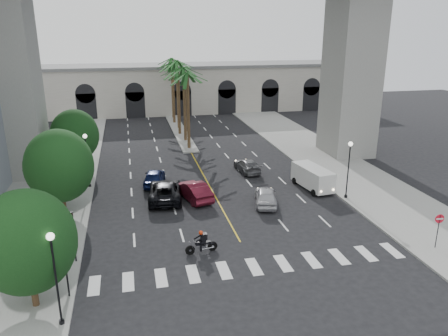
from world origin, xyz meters
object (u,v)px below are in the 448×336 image
traffic_signal_far (72,228)px  car_d (247,165)px  lamp_post_right (349,165)px  car_b (194,191)px  car_a (266,196)px  traffic_signal_near (65,259)px  lamp_post_left_near (55,271)px  cargo_van (313,177)px  lamp_post_left_far (87,156)px  do_not_enter_sign (439,224)px  car_e (154,177)px  pedestrian_a (21,264)px  motorcycle_rider (202,243)px  car_c (165,191)px

traffic_signal_far → car_d: size_ratio=0.77×
lamp_post_right → car_b: 13.93m
car_b → car_a: bearing=141.8°
traffic_signal_near → lamp_post_left_near: bearing=-92.3°
lamp_post_right → traffic_signal_far: bearing=-164.0°
car_d → cargo_van: size_ratio=0.90×
lamp_post_left_far → cargo_van: (20.91, -4.88, -2.03)m
do_not_enter_sign → car_e: bearing=141.3°
lamp_post_right → car_a: 7.85m
lamp_post_right → traffic_signal_far: lamp_post_right is taller
car_d → car_a: bearing=81.0°
lamp_post_left_near → cargo_van: 26.48m
lamp_post_left_near → car_a: 20.52m
lamp_post_left_near → pedestrian_a: size_ratio=3.37×
motorcycle_rider → pedestrian_a: (-11.46, -0.69, 0.19)m
car_a → car_b: (-5.95, 2.54, 0.06)m
car_e → do_not_enter_sign: 25.37m
lamp_post_left_near → cargo_van: bearing=37.6°
lamp_post_left_far → car_c: (6.87, -4.60, -2.37)m
lamp_post_left_near → car_d: lamp_post_left_near is taller
car_a → car_c: size_ratio=0.74×
lamp_post_left_far → car_e: lamp_post_left_far is taller
lamp_post_right → cargo_van: size_ratio=1.02×
traffic_signal_far → do_not_enter_sign: size_ratio=1.37×
car_b → cargo_van: 11.52m
car_e → cargo_van: bearing=173.5°
traffic_signal_far → car_e: bearing=66.7°
lamp_post_left_near → lamp_post_right: bearing=29.7°
traffic_signal_near → car_e: 19.18m
car_c → do_not_enter_sign: size_ratio=2.30×
car_a → lamp_post_left_far: bearing=-12.0°
traffic_signal_near → car_a: traffic_signal_near is taller
pedestrian_a → do_not_enter_sign: size_ratio=0.59×
cargo_van → lamp_post_right: bearing=-67.2°
car_c → pedestrian_a: (-9.86, -10.99, 0.09)m
car_c → cargo_van: 14.05m
car_e → traffic_signal_far: bearing=77.1°
car_d → do_not_enter_sign: size_ratio=1.77×
traffic_signal_near → car_b: (9.29, 13.44, -1.68)m
car_a → pedestrian_a: bearing=37.8°
car_e → cargo_van: cargo_van is taller
lamp_post_left_near → cargo_van: (20.91, 16.12, -2.03)m
lamp_post_right → motorcycle_rider: 16.10m
traffic_signal_near → car_c: size_ratio=0.59×
lamp_post_left_far → cargo_van: size_ratio=1.02×
lamp_post_left_near → car_a: bearing=41.1°
cargo_van → traffic_signal_near: bearing=-155.2°
car_c → lamp_post_left_near: bearing=73.2°
lamp_post_left_near → pedestrian_a: 6.60m
lamp_post_left_far → car_a: bearing=-26.4°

